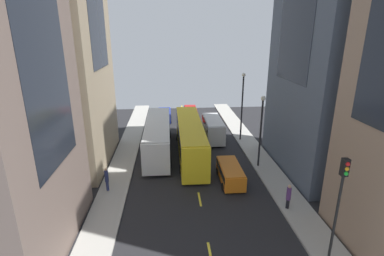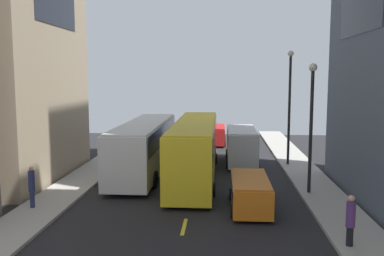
% 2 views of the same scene
% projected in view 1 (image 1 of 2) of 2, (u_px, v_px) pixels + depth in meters
% --- Properties ---
extents(ground_plane, '(40.42, 40.42, 0.00)m').
position_uv_depth(ground_plane, '(191.00, 154.00, 31.48)').
color(ground_plane, black).
extents(sidewalk_west, '(2.40, 44.00, 0.15)m').
position_uv_depth(sidewalk_west, '(125.00, 155.00, 30.93)').
color(sidewalk_west, '#9E9B93').
rests_on(sidewalk_west, ground).
extents(sidewalk_east, '(2.40, 44.00, 0.15)m').
position_uv_depth(sidewalk_east, '(254.00, 151.00, 31.98)').
color(sidewalk_east, '#9E9B93').
rests_on(sidewalk_east, ground).
extents(lane_stripe_1, '(0.16, 2.00, 0.01)m').
position_uv_depth(lane_stripe_1, '(210.00, 254.00, 17.27)').
color(lane_stripe_1, yellow).
rests_on(lane_stripe_1, ground).
extents(lane_stripe_2, '(0.16, 2.00, 0.01)m').
position_uv_depth(lane_stripe_2, '(200.00, 199.00, 22.95)').
color(lane_stripe_2, yellow).
rests_on(lane_stripe_2, ground).
extents(lane_stripe_3, '(0.16, 2.00, 0.01)m').
position_uv_depth(lane_stripe_3, '(193.00, 166.00, 28.63)').
color(lane_stripe_3, yellow).
rests_on(lane_stripe_3, ground).
extents(lane_stripe_4, '(0.16, 2.00, 0.01)m').
position_uv_depth(lane_stripe_4, '(189.00, 144.00, 34.31)').
color(lane_stripe_4, yellow).
rests_on(lane_stripe_4, ground).
extents(lane_stripe_5, '(0.16, 2.00, 0.01)m').
position_uv_depth(lane_stripe_5, '(186.00, 128.00, 40.00)').
color(lane_stripe_5, yellow).
rests_on(lane_stripe_5, ground).
extents(lane_stripe_6, '(0.16, 2.00, 0.01)m').
position_uv_depth(lane_stripe_6, '(184.00, 116.00, 45.68)').
color(lane_stripe_6, yellow).
rests_on(lane_stripe_6, ground).
extents(lane_stripe_7, '(0.16, 2.00, 0.01)m').
position_uv_depth(lane_stripe_7, '(182.00, 107.00, 51.36)').
color(lane_stripe_7, yellow).
rests_on(lane_stripe_7, ground).
extents(city_bus_white, '(2.80, 12.93, 3.35)m').
position_uv_depth(city_bus_white, '(158.00, 134.00, 31.70)').
color(city_bus_white, silver).
rests_on(city_bus_white, ground).
extents(streetcar_yellow, '(2.70, 14.02, 3.59)m').
position_uv_depth(streetcar_yellow, '(190.00, 136.00, 30.79)').
color(streetcar_yellow, yellow).
rests_on(streetcar_yellow, ground).
extents(delivery_van_white, '(2.25, 6.08, 2.58)m').
position_uv_depth(delivery_van_white, '(213.00, 127.00, 35.41)').
color(delivery_van_white, white).
rests_on(delivery_van_white, ground).
extents(car_orange_0, '(1.94, 4.57, 1.53)m').
position_uv_depth(car_orange_0, '(230.00, 172.00, 25.42)').
color(car_orange_0, orange).
rests_on(car_orange_0, ground).
extents(car_red_1, '(1.92, 4.52, 1.74)m').
position_uv_depth(car_red_1, '(191.00, 113.00, 43.72)').
color(car_red_1, red).
rests_on(car_red_1, ground).
extents(car_blue_2, '(1.99, 4.08, 1.59)m').
position_uv_depth(car_blue_2, '(164.00, 115.00, 43.02)').
color(car_blue_2, '#2338AD').
rests_on(car_blue_2, ground).
extents(pedestrian_walking_far, '(0.34, 0.34, 1.92)m').
position_uv_depth(pedestrian_walking_far, '(289.00, 196.00, 21.23)').
color(pedestrian_walking_far, black).
rests_on(pedestrian_walking_far, ground).
extents(pedestrian_waiting_curb, '(0.30, 0.30, 2.00)m').
position_uv_depth(pedestrian_waiting_curb, '(107.00, 179.00, 23.64)').
color(pedestrian_waiting_curb, navy).
rests_on(pedestrian_waiting_curb, ground).
extents(traffic_light_near_corner, '(0.32, 0.44, 6.62)m').
position_uv_depth(traffic_light_near_corner, '(340.00, 197.00, 14.55)').
color(traffic_light_near_corner, black).
rests_on(traffic_light_near_corner, ground).
extents(streetlamp_near, '(0.44, 0.44, 8.03)m').
position_uv_depth(streetlamp_near, '(242.00, 100.00, 33.91)').
color(streetlamp_near, black).
rests_on(streetlamp_near, ground).
extents(streetlamp_far, '(0.44, 0.44, 6.92)m').
position_uv_depth(streetlamp_far, '(261.00, 124.00, 27.12)').
color(streetlamp_far, black).
rests_on(streetlamp_far, ground).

